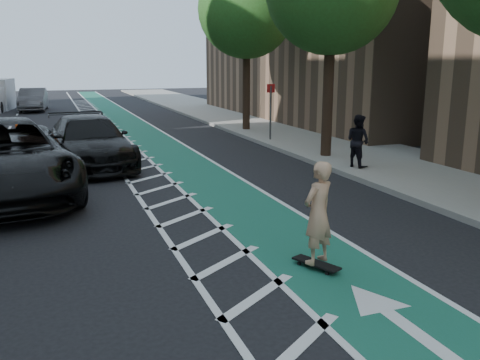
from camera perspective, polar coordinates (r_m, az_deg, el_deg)
name	(u,v)px	position (r m, az deg, el deg)	size (l,w,h in m)	color
ground	(139,275)	(8.51, -11.33, -10.42)	(120.00, 120.00, 0.00)	black
bike_lane	(176,157)	(18.51, -7.21, 2.54)	(2.00, 90.00, 0.01)	#1A5C3E
buffer_strip	(134,160)	(18.24, -11.80, 2.20)	(1.40, 90.00, 0.01)	silver
sidewalk_right	(333,145)	(20.93, 10.40, 3.83)	(5.00, 90.00, 0.15)	gray
curb_right	(278,149)	(19.80, 4.28, 3.51)	(0.12, 90.00, 0.16)	gray
tree_r_d	(244,11)	(25.51, 0.42, 18.50)	(4.20, 4.20, 7.90)	#382619
sign_post	(271,111)	(21.67, 3.45, 7.73)	(0.35, 0.08, 2.47)	#4C4C4C
skateboard	(316,264)	(8.63, 8.55, -9.26)	(0.57, 0.89, 0.12)	black
skateboarder	(318,213)	(8.34, 8.76, -3.68)	(0.62, 0.41, 1.71)	tan
suv_near	(1,159)	(14.21, -25.27, 2.19)	(3.25, 7.04, 1.96)	black
suv_far	(90,142)	(17.47, -16.54, 4.16)	(2.28, 5.61, 1.63)	black
car_grey	(33,100)	(39.17, -22.20, 8.36)	(1.69, 4.84, 1.60)	#59595E
pedestrian	(358,141)	(16.28, 13.10, 4.30)	(0.80, 0.62, 1.64)	black
barrel_b	(24,137)	(21.95, -23.07, 4.47)	(0.73, 0.73, 1.00)	#FF500D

